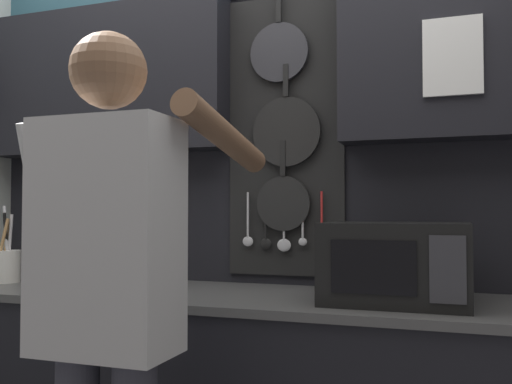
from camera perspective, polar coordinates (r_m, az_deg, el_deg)
name	(u,v)px	position (r m, az deg, el deg)	size (l,w,h in m)	color
back_wall_unit	(251,143)	(2.46, -0.54, 4.89)	(3.20, 0.22, 2.51)	black
microwave	(397,263)	(2.00, 13.88, -6.86)	(0.48, 0.39, 0.27)	black
knife_block	(78,260)	(2.48, -17.42, -6.50)	(0.13, 0.16, 0.28)	brown
utensil_crock	(6,264)	(2.72, -23.76, -6.58)	(0.12, 0.12, 0.33)	white
person	(109,285)	(1.63, -14.48, -8.95)	(0.54, 0.67, 1.73)	#383842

